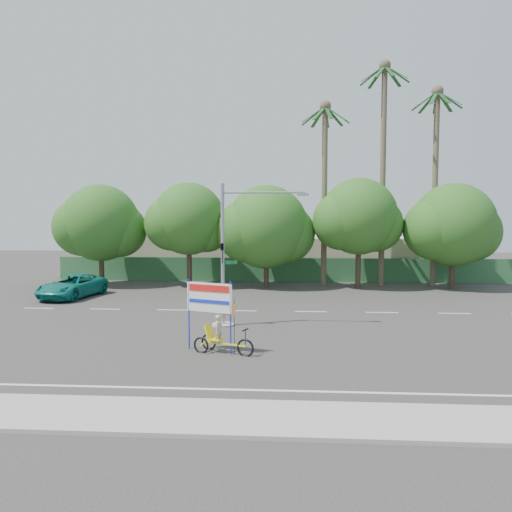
{
  "coord_description": "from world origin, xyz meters",
  "views": [
    {
      "loc": [
        0.74,
        -20.19,
        5.29
      ],
      "look_at": [
        -0.84,
        3.59,
        3.5
      ],
      "focal_mm": 35.0,
      "sensor_mm": 36.0,
      "label": 1
    }
  ],
  "objects": [
    {
      "name": "trike_billboard",
      "position": [
        -2.14,
        -0.92,
        1.17
      ],
      "size": [
        2.78,
        1.31,
        2.9
      ],
      "rotation": [
        0.0,
        0.0,
        -0.37
      ],
      "color": "black",
      "rests_on": "ground"
    },
    {
      "name": "fence",
      "position": [
        0.0,
        21.5,
        1.0
      ],
      "size": [
        38.0,
        0.08,
        2.0
      ],
      "primitive_type": "cube",
      "color": "#336B3D",
      "rests_on": "ground"
    },
    {
      "name": "tree_left",
      "position": [
        -7.05,
        18.0,
        5.06
      ],
      "size": [
        6.66,
        5.6,
        8.07
      ],
      "color": "#473828",
      "rests_on": "ground"
    },
    {
      "name": "tree_center",
      "position": [
        -1.05,
        18.0,
        4.47
      ],
      "size": [
        7.62,
        6.4,
        7.85
      ],
      "color": "#473828",
      "rests_on": "ground"
    },
    {
      "name": "building_left",
      "position": [
        -10.0,
        26.0,
        2.0
      ],
      "size": [
        12.0,
        8.0,
        4.0
      ],
      "primitive_type": "cube",
      "color": "beige",
      "rests_on": "ground"
    },
    {
      "name": "palm_mid",
      "position": [
        12.0,
        19.5,
        9.4
      ],
      "size": [
        3.73,
        3.79,
        15.45
      ],
      "color": "#70604C",
      "rests_on": "ground"
    },
    {
      "name": "pickup_truck",
      "position": [
        -13.76,
        12.07,
        0.78
      ],
      "size": [
        3.43,
        5.92,
        1.55
      ],
      "primitive_type": "imported",
      "rotation": [
        0.0,
        0.0,
        -0.16
      ],
      "color": "#11776D",
      "rests_on": "ground"
    },
    {
      "name": "tree_right",
      "position": [
        5.95,
        18.0,
        5.24
      ],
      "size": [
        6.9,
        5.8,
        8.36
      ],
      "color": "#473828",
      "rests_on": "ground"
    },
    {
      "name": "building_right",
      "position": [
        8.0,
        26.0,
        1.8
      ],
      "size": [
        14.0,
        8.0,
        3.6
      ],
      "primitive_type": "cube",
      "color": "beige",
      "rests_on": "ground"
    },
    {
      "name": "palm_tall",
      "position": [
        8.0,
        19.5,
        10.46
      ],
      "size": [
        3.73,
        3.79,
        17.45
      ],
      "color": "#70604C",
      "rests_on": "ground"
    },
    {
      "name": "palm_short",
      "position": [
        3.5,
        19.5,
        8.86
      ],
      "size": [
        3.73,
        3.79,
        14.45
      ],
      "color": "#70604C",
      "rests_on": "ground"
    },
    {
      "name": "ground",
      "position": [
        0.0,
        0.0,
        0.0
      ],
      "size": [
        120.0,
        120.0,
        0.0
      ],
      "primitive_type": "plane",
      "color": "#33302D",
      "rests_on": "ground"
    },
    {
      "name": "tree_far_left",
      "position": [
        -14.05,
        18.0,
        4.76
      ],
      "size": [
        7.14,
        6.0,
        7.96
      ],
      "color": "#473828",
      "rests_on": "ground"
    },
    {
      "name": "traffic_signal",
      "position": [
        -2.2,
        3.98,
        2.92
      ],
      "size": [
        4.72,
        1.1,
        7.0
      ],
      "color": "gray",
      "rests_on": "ground"
    },
    {
      "name": "sidewalk_near",
      "position": [
        0.0,
        -7.5,
        0.06
      ],
      "size": [
        50.0,
        2.4,
        0.12
      ],
      "primitive_type": "cube",
      "color": "gray",
      "rests_on": "ground"
    },
    {
      "name": "tree_far_right",
      "position": [
        12.95,
        18.0,
        4.64
      ],
      "size": [
        7.38,
        6.2,
        7.94
      ],
      "color": "#473828",
      "rests_on": "ground"
    }
  ]
}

